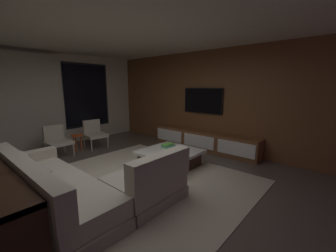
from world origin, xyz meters
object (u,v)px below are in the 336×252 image
(sectional_couch, at_px, (80,188))
(side_stool, at_px, (77,138))
(media_console, at_px, (204,141))
(coffee_table, at_px, (170,158))
(accent_chair_near_window, at_px, (94,132))
(accent_chair_by_curtain, at_px, (57,139))
(book_stack_on_coffee_table, at_px, (168,146))
(mounted_tv, at_px, (203,101))

(sectional_couch, distance_m, side_stool, 2.91)
(sectional_couch, relative_size, media_console, 0.81)
(coffee_table, relative_size, accent_chair_near_window, 1.49)
(accent_chair_near_window, relative_size, accent_chair_by_curtain, 1.00)
(coffee_table, height_order, media_console, media_console)
(accent_chair_near_window, bearing_deg, sectional_couch, -123.53)
(accent_chair_near_window, bearing_deg, book_stack_on_coffee_table, -79.18)
(sectional_couch, relative_size, side_stool, 5.43)
(side_stool, distance_m, mounted_tv, 3.58)
(mounted_tv, bearing_deg, accent_chair_by_curtain, 142.75)
(book_stack_on_coffee_table, height_order, side_stool, side_stool)
(sectional_couch, bearing_deg, mounted_tv, 4.83)
(sectional_couch, height_order, coffee_table, sectional_couch)
(book_stack_on_coffee_table, height_order, media_console, media_console)
(media_console, bearing_deg, accent_chair_by_curtain, 138.75)
(accent_chair_near_window, height_order, media_console, accent_chair_near_window)
(sectional_couch, height_order, mounted_tv, mounted_tv)
(sectional_couch, bearing_deg, coffee_table, 1.28)
(accent_chair_by_curtain, distance_m, mounted_tv, 3.95)
(media_console, bearing_deg, accent_chair_near_window, 125.72)
(book_stack_on_coffee_table, height_order, accent_chair_by_curtain, accent_chair_by_curtain)
(media_console, bearing_deg, coffee_table, -177.20)
(side_stool, relative_size, media_console, 0.15)
(mounted_tv, bearing_deg, sectional_couch, -175.17)
(sectional_couch, distance_m, coffee_table, 2.07)
(coffee_table, height_order, accent_chair_by_curtain, accent_chair_by_curtain)
(side_stool, bearing_deg, media_console, -46.63)
(accent_chair_by_curtain, distance_m, media_console, 3.83)
(book_stack_on_coffee_table, bearing_deg, coffee_table, -131.01)
(mounted_tv, bearing_deg, accent_chair_near_window, 130.58)
(accent_chair_near_window, xyz_separation_m, side_stool, (-0.53, -0.05, -0.06))
(coffee_table, bearing_deg, accent_chair_near_window, 96.30)
(sectional_couch, height_order, side_stool, sectional_couch)
(coffee_table, relative_size, accent_chair_by_curtain, 1.49)
(accent_chair_near_window, bearing_deg, side_stool, -175.15)
(sectional_couch, relative_size, book_stack_on_coffee_table, 8.23)
(book_stack_on_coffee_table, xyz_separation_m, mounted_tv, (1.55, 0.07, 0.95))
(accent_chair_near_window, distance_m, media_console, 3.15)
(sectional_couch, relative_size, mounted_tv, 2.07)
(accent_chair_near_window, height_order, accent_chair_by_curtain, same)
(accent_chair_by_curtain, xyz_separation_m, media_console, (2.88, -2.52, -0.18))
(coffee_table, distance_m, mounted_tv, 2.10)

